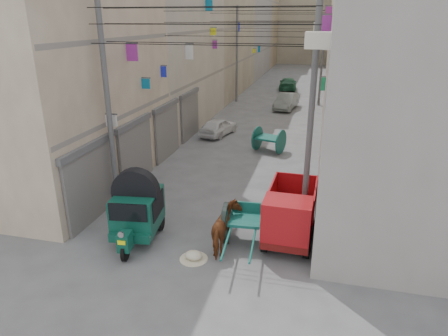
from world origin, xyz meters
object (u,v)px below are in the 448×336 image
(auto_rickshaw, at_px, (137,208))
(tonga_cart, at_px, (245,223))
(feed_sack, at_px, (194,255))
(distant_car_green, at_px, (288,84))
(horse, at_px, (226,229))
(distant_car_white, at_px, (218,127))
(distant_car_grey, at_px, (286,101))
(mini_truck, at_px, (289,218))
(second_cart, at_px, (269,139))

(auto_rickshaw, bearing_deg, tonga_cart, 1.11)
(feed_sack, height_order, distant_car_green, distant_car_green)
(auto_rickshaw, xyz_separation_m, distant_car_green, (1.98, 31.46, -0.49))
(horse, bearing_deg, distant_car_white, -77.44)
(feed_sack, height_order, distant_car_grey, distant_car_grey)
(mini_truck, distance_m, distant_car_white, 13.27)
(mini_truck, height_order, distant_car_green, mini_truck)
(auto_rickshaw, relative_size, mini_truck, 0.81)
(mini_truck, xyz_separation_m, horse, (-1.89, -0.91, -0.17))
(mini_truck, bearing_deg, distant_car_white, 116.08)
(mini_truck, bearing_deg, tonga_cart, -164.06)
(second_cart, bearing_deg, auto_rickshaw, -88.16)
(feed_sack, relative_size, distant_car_grey, 0.14)
(feed_sack, bearing_deg, distant_car_grey, 88.58)
(horse, height_order, distant_car_green, horse)
(horse, height_order, distant_car_white, horse)
(tonga_cart, bearing_deg, mini_truck, 10.08)
(feed_sack, height_order, distant_car_white, distant_car_white)
(auto_rickshaw, height_order, tonga_cart, auto_rickshaw)
(distant_car_grey, bearing_deg, distant_car_green, 101.97)
(auto_rickshaw, relative_size, feed_sack, 5.05)
(second_cart, xyz_separation_m, distant_car_grey, (-0.19, 11.52, -0.08))
(tonga_cart, xyz_separation_m, distant_car_white, (-4.15, 12.42, -0.16))
(auto_rickshaw, xyz_separation_m, mini_truck, (4.91, 0.91, -0.21))
(auto_rickshaw, bearing_deg, feed_sack, -27.60)
(auto_rickshaw, relative_size, tonga_cart, 0.88)
(feed_sack, bearing_deg, distant_car_green, 90.37)
(mini_truck, height_order, distant_car_grey, mini_truck)
(second_cart, distance_m, distant_car_white, 4.40)
(mini_truck, distance_m, horse, 2.10)
(tonga_cart, xyz_separation_m, mini_truck, (1.39, 0.36, 0.19))
(tonga_cart, xyz_separation_m, distant_car_green, (-1.54, 30.92, -0.10))
(tonga_cart, height_order, horse, horse)
(second_cart, distance_m, feed_sack, 11.22)
(tonga_cart, height_order, distant_car_green, tonga_cart)
(second_cart, bearing_deg, horse, -71.90)
(horse, distance_m, distant_car_green, 31.48)
(mini_truck, distance_m, feed_sack, 3.30)
(distant_car_grey, bearing_deg, mini_truck, -76.75)
(second_cart, height_order, distant_car_green, second_cart)
(tonga_cart, distance_m, mini_truck, 1.45)
(distant_car_white, relative_size, distant_car_grey, 0.84)
(feed_sack, relative_size, distant_car_green, 0.13)
(distant_car_white, bearing_deg, auto_rickshaw, 106.08)
(mini_truck, bearing_deg, distant_car_grey, 97.28)
(second_cart, distance_m, horse, 10.39)
(second_cart, relative_size, distant_car_white, 0.57)
(tonga_cart, bearing_deg, distant_car_white, 104.02)
(horse, xyz_separation_m, distant_car_grey, (-0.27, 21.91, -0.10))
(horse, relative_size, distant_car_grey, 0.45)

